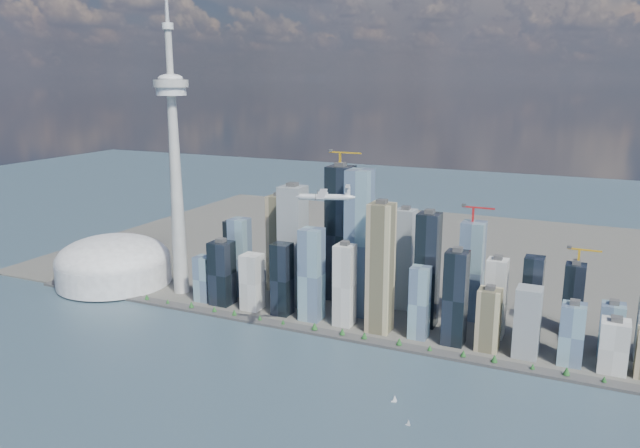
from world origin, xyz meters
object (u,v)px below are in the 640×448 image
at_px(dome_stadium, 114,263).
at_px(airplane, 325,196).
at_px(sailboat_west, 394,400).
at_px(sailboat_east, 408,423).
at_px(needle_tower, 175,157).

xyz_separation_m(dome_stadium, airplane, (481.38, -145.28, 184.54)).
xyz_separation_m(sailboat_west, sailboat_east, (28.96, -41.41, -0.51)).
bearing_deg(sailboat_east, dome_stadium, 168.83).
distance_m(airplane, sailboat_east, 276.43).
height_order(airplane, sailboat_east, airplane).
bearing_deg(needle_tower, dome_stadium, -175.91).
bearing_deg(sailboat_east, airplane, 156.49).
xyz_separation_m(dome_stadium, sailboat_west, (591.02, -194.47, -36.29)).
bearing_deg(needle_tower, airplane, -24.46).
relative_size(dome_stadium, sailboat_west, 20.42).
bearing_deg(dome_stadium, needle_tower, 4.09).
height_order(dome_stadium, sailboat_east, dome_stadium).
relative_size(airplane, sailboat_east, 8.59).
bearing_deg(sailboat_west, airplane, 140.93).
height_order(dome_stadium, airplane, airplane).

